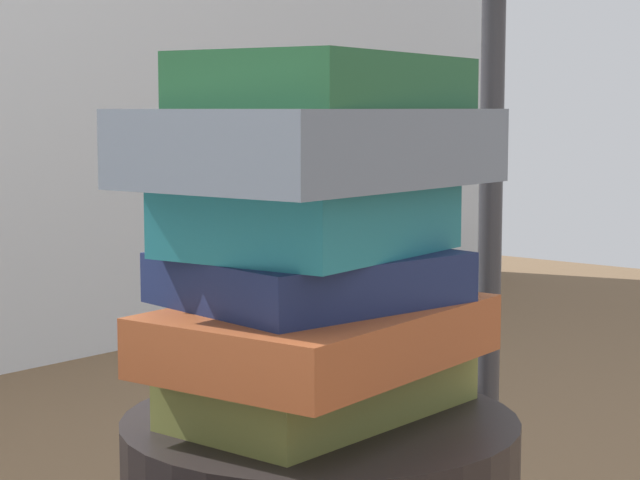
% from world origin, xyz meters
% --- Properties ---
extents(book_olive, '(0.27, 0.15, 0.05)m').
position_xyz_m(book_olive, '(0.01, 0.01, 0.47)').
color(book_olive, olive).
rests_on(book_olive, side_table).
extents(book_rust, '(0.30, 0.22, 0.05)m').
position_xyz_m(book_rust, '(-0.01, -0.01, 0.52)').
color(book_rust, '#994723').
rests_on(book_rust, book_olive).
extents(book_navy, '(0.25, 0.22, 0.04)m').
position_xyz_m(book_navy, '(0.00, 0.01, 0.57)').
color(book_navy, '#19234C').
rests_on(book_navy, book_rust).
extents(book_teal, '(0.24, 0.20, 0.06)m').
position_xyz_m(book_teal, '(0.00, 0.01, 0.62)').
color(book_teal, '#1E727F').
rests_on(book_teal, book_navy).
extents(book_slate, '(0.30, 0.22, 0.06)m').
position_xyz_m(book_slate, '(-0.01, -0.00, 0.68)').
color(book_slate, slate).
rests_on(book_slate, book_teal).
extents(book_forest, '(0.28, 0.19, 0.04)m').
position_xyz_m(book_forest, '(-0.00, -0.01, 0.73)').
color(book_forest, '#1E512D').
rests_on(book_forest, book_slate).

